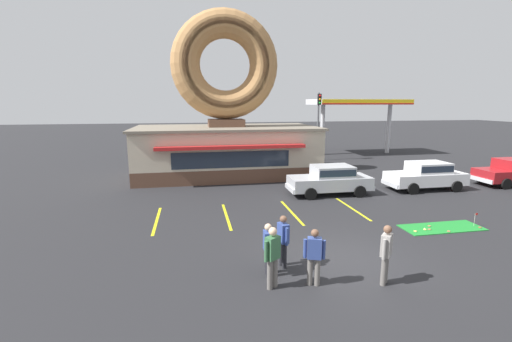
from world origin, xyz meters
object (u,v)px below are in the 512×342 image
pedestrian_leather_jacket_man (386,252)px  pedestrian_clipboard_woman (268,247)px  golf_ball (424,228)px  car_white (426,175)px  traffic_light_pole (318,118)px  putting_flag_pin (476,216)px  pedestrian_blue_sweater_man (273,255)px  trash_bin (322,171)px  pedestrian_beanie_man (314,255)px  car_silver (330,179)px  pedestrian_hooded_kid (283,239)px

pedestrian_leather_jacket_man → pedestrian_clipboard_woman: (-3.06, 1.07, -0.08)m
golf_ball → car_white: 7.27m
golf_ball → traffic_light_pole: (1.73, 16.57, 3.66)m
golf_ball → pedestrian_clipboard_woman: 7.37m
pedestrian_leather_jacket_man → putting_flag_pin: bearing=29.3°
golf_ball → pedestrian_blue_sweater_man: pedestrian_blue_sweater_man is taller
golf_ball → putting_flag_pin: 2.27m
golf_ball → pedestrian_leather_jacket_man: (-3.85, -3.48, 0.90)m
car_white → pedestrian_leather_jacket_man: (-8.17, -9.28, 0.07)m
pedestrian_clipboard_woman → trash_bin: (6.38, 11.98, -0.37)m
pedestrian_clipboard_woman → trash_bin: pedestrian_clipboard_woman is taller
golf_ball → pedestrian_clipboard_woman: size_ratio=0.03×
pedestrian_blue_sweater_man → pedestrian_beanie_man: size_ratio=1.07×
golf_ball → car_silver: car_silver is taller
car_silver → traffic_light_pole: traffic_light_pole is taller
pedestrian_blue_sweater_man → car_white: bearing=38.4°
pedestrian_hooded_kid → pedestrian_beanie_man: (0.55, -1.20, -0.01)m
putting_flag_pin → pedestrian_beanie_man: pedestrian_beanie_man is taller
car_white → pedestrian_blue_sweater_man: 14.37m
golf_ball → pedestrian_blue_sweater_man: bearing=-155.8°
car_white → trash_bin: (-4.86, 3.78, -0.37)m
car_white → traffic_light_pole: 11.44m
car_white → pedestrian_blue_sweater_man: (-11.27, -8.92, 0.09)m
golf_ball → pedestrian_leather_jacket_man: pedestrian_leather_jacket_man is taller
traffic_light_pole → trash_bin: bearing=-107.9°
pedestrian_hooded_kid → trash_bin: pedestrian_hooded_kid is taller
car_white → trash_bin: size_ratio=4.68×
trash_bin → car_silver: bearing=-105.3°
pedestrian_leather_jacket_man → traffic_light_pole: size_ratio=0.29×
pedestrian_beanie_man → trash_bin: size_ratio=1.66×
pedestrian_beanie_man → traffic_light_pole: 21.34m
pedestrian_leather_jacket_man → trash_bin: bearing=75.8°
putting_flag_pin → pedestrian_blue_sweater_man: 9.69m
pedestrian_clipboard_woman → car_white: bearing=36.2°
pedestrian_leather_jacket_man → pedestrian_hooded_kid: bearing=149.1°
golf_ball → pedestrian_leather_jacket_man: 5.27m
golf_ball → car_silver: size_ratio=0.01×
pedestrian_blue_sweater_man → pedestrian_clipboard_woman: 0.72m
putting_flag_pin → pedestrian_blue_sweater_man: bearing=-161.6°
pedestrian_clipboard_woman → pedestrian_beanie_man: pedestrian_beanie_man is taller
pedestrian_hooded_kid → trash_bin: bearing=63.3°
car_white → pedestrian_beanie_man: (-10.12, -8.99, 0.02)m
pedestrian_blue_sweater_man → pedestrian_beanie_man: bearing=-3.5°
car_white → pedestrian_blue_sweater_man: bearing=-141.6°
trash_bin → golf_ball: bearing=-86.8°
car_silver → pedestrian_beanie_man: pedestrian_beanie_man is taller
car_silver → traffic_light_pole: 11.64m
putting_flag_pin → trash_bin: 10.03m
car_silver → pedestrian_hooded_kid: size_ratio=2.80×
pedestrian_blue_sweater_man → pedestrian_clipboard_woman: (0.03, 0.71, -0.10)m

